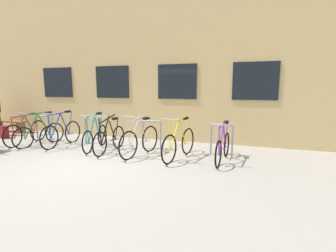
{
  "coord_description": "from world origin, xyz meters",
  "views": [
    {
      "loc": [
        3.54,
        -4.65,
        1.8
      ],
      "look_at": [
        1.43,
        1.6,
        0.76
      ],
      "focal_mm": 26.53,
      "sensor_mm": 36.0,
      "label": 1
    }
  ],
  "objects_px": {
    "bicycle_silver": "(140,140)",
    "bicycle_teal": "(95,136)",
    "backpack": "(4,132)",
    "bicycle_red": "(26,132)",
    "bicycle_green": "(40,133)",
    "wooden_bench": "(9,124)",
    "bicycle_yellow": "(179,143)",
    "bicycle_blue": "(62,133)",
    "bicycle_black": "(110,138)",
    "bicycle_purple": "(223,146)"
  },
  "relations": [
    {
      "from": "wooden_bench",
      "to": "bicycle_silver",
      "type": "bearing_deg",
      "value": -12.67
    },
    {
      "from": "bicycle_red",
      "to": "backpack",
      "type": "relative_size",
      "value": 3.93
    },
    {
      "from": "backpack",
      "to": "bicycle_blue",
      "type": "bearing_deg",
      "value": 11.39
    },
    {
      "from": "bicycle_silver",
      "to": "bicycle_teal",
      "type": "bearing_deg",
      "value": 172.8
    },
    {
      "from": "bicycle_teal",
      "to": "wooden_bench",
      "type": "xyz_separation_m",
      "value": [
        -4.97,
        1.27,
        -0.04
      ]
    },
    {
      "from": "bicycle_purple",
      "to": "backpack",
      "type": "relative_size",
      "value": 3.82
    },
    {
      "from": "wooden_bench",
      "to": "backpack",
      "type": "distance_m",
      "value": 1.43
    },
    {
      "from": "bicycle_blue",
      "to": "bicycle_red",
      "type": "distance_m",
      "value": 1.27
    },
    {
      "from": "wooden_bench",
      "to": "bicycle_green",
      "type": "bearing_deg",
      "value": -24.99
    },
    {
      "from": "bicycle_silver",
      "to": "bicycle_black",
      "type": "xyz_separation_m",
      "value": [
        -0.95,
        0.05,
        -0.03
      ]
    },
    {
      "from": "bicycle_purple",
      "to": "bicycle_blue",
      "type": "xyz_separation_m",
      "value": [
        -4.9,
        0.07,
        0.03
      ]
    },
    {
      "from": "bicycle_yellow",
      "to": "bicycle_silver",
      "type": "bearing_deg",
      "value": -177.62
    },
    {
      "from": "bicycle_teal",
      "to": "bicycle_black",
      "type": "height_order",
      "value": "bicycle_black"
    },
    {
      "from": "bicycle_silver",
      "to": "bicycle_teal",
      "type": "relative_size",
      "value": 1.01
    },
    {
      "from": "bicycle_red",
      "to": "wooden_bench",
      "type": "xyz_separation_m",
      "value": [
        -2.48,
        1.4,
        -0.05
      ]
    },
    {
      "from": "bicycle_red",
      "to": "wooden_bench",
      "type": "height_order",
      "value": "bicycle_red"
    },
    {
      "from": "bicycle_silver",
      "to": "bicycle_black",
      "type": "height_order",
      "value": "bicycle_silver"
    },
    {
      "from": "backpack",
      "to": "bicycle_green",
      "type": "bearing_deg",
      "value": 5.06
    },
    {
      "from": "bicycle_green",
      "to": "bicycle_blue",
      "type": "relative_size",
      "value": 0.97
    },
    {
      "from": "bicycle_purple",
      "to": "backpack",
      "type": "bearing_deg",
      "value": 177.67
    },
    {
      "from": "bicycle_teal",
      "to": "backpack",
      "type": "height_order",
      "value": "bicycle_teal"
    },
    {
      "from": "bicycle_purple",
      "to": "bicycle_black",
      "type": "relative_size",
      "value": 1.01
    },
    {
      "from": "bicycle_blue",
      "to": "wooden_bench",
      "type": "relative_size",
      "value": 1.15
    },
    {
      "from": "bicycle_purple",
      "to": "bicycle_green",
      "type": "relative_size",
      "value": 1.0
    },
    {
      "from": "bicycle_yellow",
      "to": "bicycle_teal",
      "type": "bearing_deg",
      "value": 176.75
    },
    {
      "from": "bicycle_teal",
      "to": "bicycle_red",
      "type": "height_order",
      "value": "bicycle_teal"
    },
    {
      "from": "bicycle_silver",
      "to": "wooden_bench",
      "type": "relative_size",
      "value": 1.11
    },
    {
      "from": "bicycle_yellow",
      "to": "bicycle_silver",
      "type": "distance_m",
      "value": 1.08
    },
    {
      "from": "bicycle_silver",
      "to": "wooden_bench",
      "type": "height_order",
      "value": "bicycle_silver"
    },
    {
      "from": "wooden_bench",
      "to": "bicycle_red",
      "type": "bearing_deg",
      "value": -29.52
    },
    {
      "from": "bicycle_green",
      "to": "backpack",
      "type": "bearing_deg",
      "value": 168.61
    },
    {
      "from": "bicycle_black",
      "to": "wooden_bench",
      "type": "distance_m",
      "value": 5.72
    },
    {
      "from": "bicycle_green",
      "to": "bicycle_yellow",
      "type": "bearing_deg",
      "value": 0.07
    },
    {
      "from": "bicycle_yellow",
      "to": "bicycle_black",
      "type": "relative_size",
      "value": 1.04
    },
    {
      "from": "bicycle_red",
      "to": "backpack",
      "type": "height_order",
      "value": "bicycle_red"
    },
    {
      "from": "bicycle_silver",
      "to": "bicycle_red",
      "type": "height_order",
      "value": "bicycle_silver"
    },
    {
      "from": "bicycle_green",
      "to": "bicycle_silver",
      "type": "height_order",
      "value": "bicycle_silver"
    },
    {
      "from": "bicycle_purple",
      "to": "bicycle_yellow",
      "type": "distance_m",
      "value": 1.09
    },
    {
      "from": "bicycle_green",
      "to": "bicycle_blue",
      "type": "distance_m",
      "value": 0.72
    },
    {
      "from": "bicycle_silver",
      "to": "bicycle_black",
      "type": "bearing_deg",
      "value": 177.18
    },
    {
      "from": "bicycle_black",
      "to": "backpack",
      "type": "distance_m",
      "value": 4.56
    },
    {
      "from": "bicycle_yellow",
      "to": "bicycle_red",
      "type": "bearing_deg",
      "value": 179.89
    },
    {
      "from": "bicycle_silver",
      "to": "bicycle_purple",
      "type": "bearing_deg",
      "value": 3.69
    },
    {
      "from": "bicycle_green",
      "to": "wooden_bench",
      "type": "bearing_deg",
      "value": 155.01
    },
    {
      "from": "bicycle_blue",
      "to": "bicycle_red",
      "type": "height_order",
      "value": "bicycle_blue"
    },
    {
      "from": "bicycle_yellow",
      "to": "bicycle_black",
      "type": "bearing_deg",
      "value": 179.95
    },
    {
      "from": "bicycle_yellow",
      "to": "bicycle_blue",
      "type": "distance_m",
      "value": 3.83
    },
    {
      "from": "bicycle_teal",
      "to": "bicycle_blue",
      "type": "bearing_deg",
      "value": 179.26
    },
    {
      "from": "bicycle_silver",
      "to": "bicycle_red",
      "type": "relative_size",
      "value": 0.97
    },
    {
      "from": "bicycle_green",
      "to": "bicycle_teal",
      "type": "bearing_deg",
      "value": 4.54
    }
  ]
}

